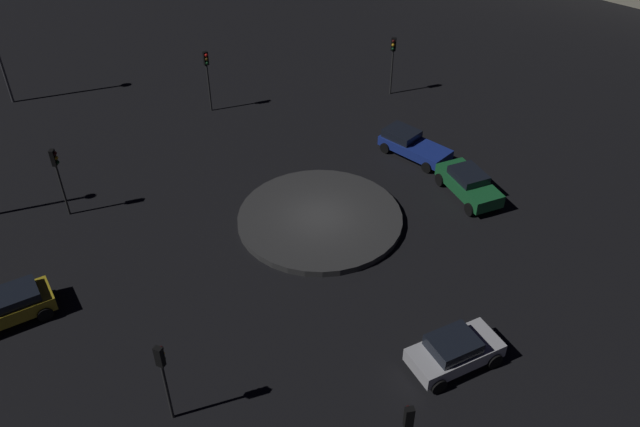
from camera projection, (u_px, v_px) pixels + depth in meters
The scene contains 10 objects.
ground_plane at pixel (320, 221), 34.76m from camera, with size 114.94×114.94×0.00m, color black.
roundabout_island at pixel (320, 218), 34.65m from camera, with size 8.67×8.67×0.35m, color #383838.
car_green at pixel (469, 184), 36.10m from camera, with size 4.20×2.03×1.50m.
car_blue at pixel (412, 144), 39.47m from camera, with size 4.65×3.32×1.38m.
car_white at pixel (454, 351), 26.75m from camera, with size 2.19×3.94×1.53m.
car_yellow at pixel (6, 307), 28.73m from camera, with size 2.42×4.33×1.45m.
traffic_light_east at pixel (207, 70), 42.40m from camera, with size 0.37×0.33×4.19m.
traffic_light_northeast at pixel (57, 169), 33.48m from camera, with size 0.37×0.40×4.03m.
traffic_light_northwest at pixel (163, 369), 23.50m from camera, with size 0.38×0.39×3.96m.
traffic_light_southeast at pixel (393, 55), 44.34m from camera, with size 0.39×0.38×4.10m.
Camera 1 is at (-24.89, 11.08, 21.59)m, focal length 37.00 mm.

